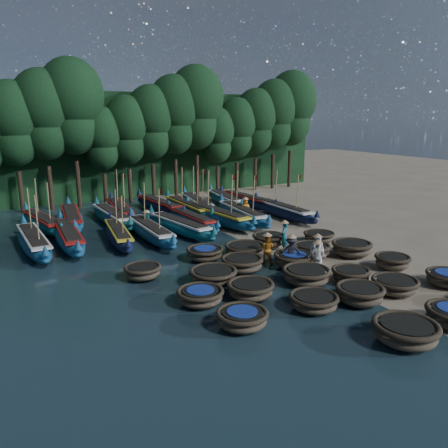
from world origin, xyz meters
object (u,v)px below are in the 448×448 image
coracle_19 (352,248)px  fisherman_2 (267,248)px  long_boat_7 (243,214)px  fisherman_0 (317,249)px  long_boat_9 (43,222)px  long_boat_8 (283,211)px  long_boat_15 (196,203)px  coracle_23 (269,239)px  long_boat_4 (180,226)px  coracle_15 (213,276)px  coracle_7 (360,294)px  fisherman_3 (291,251)px  coracle_20 (143,271)px  long_boat_1 (68,236)px  fisherman_4 (317,256)px  coracle_2 (405,332)px  long_boat_2 (118,235)px  long_boat_14 (188,208)px  coracle_13 (351,275)px  coracle_11 (251,289)px  coracle_5 (242,318)px  long_boat_5 (191,219)px  coracle_12 (306,275)px  long_boat_10 (72,218)px  coracle_24 (319,236)px  coracle_9 (448,278)px  coracle_16 (242,263)px  long_boat_3 (150,231)px  long_boat_13 (160,206)px  long_boat_17 (246,200)px  long_boat_6 (217,216)px  coracle_8 (395,285)px  coracle_18 (312,250)px  coracle_22 (245,250)px  fisherman_6 (245,208)px  long_boat_11 (112,217)px  coracle_17 (294,260)px  coracle_21 (205,253)px

coracle_19 → fisherman_2: fisherman_2 is taller
long_boat_7 → fisherman_0: long_boat_7 is taller
long_boat_9 → long_boat_7: bearing=-28.6°
fisherman_2 → long_boat_8: bearing=-80.6°
long_boat_15 → coracle_23: bearing=-84.4°
long_boat_4 → coracle_15: bearing=-112.9°
coracle_7 → fisherman_3: bearing=87.1°
coracle_20 → long_boat_1: 8.08m
fisherman_4 → long_boat_1: bearing=148.8°
coracle_2 → long_boat_2: (-5.19, 17.50, 0.05)m
coracle_2 → long_boat_4: bearing=93.2°
coracle_19 → long_boat_14: (-3.69, 14.34, 0.11)m
long_boat_7 → coracle_13: bearing=-92.6°
coracle_11 → coracle_15: bearing=107.2°
coracle_5 → long_boat_9: long_boat_9 is taller
coracle_2 → coracle_11: bearing=113.8°
coracle_15 → long_boat_5: (3.91, 10.76, 0.07)m
coracle_5 → coracle_19: coracle_19 is taller
coracle_12 → long_boat_14: 16.49m
long_boat_10 → fisherman_2: size_ratio=4.67×
long_boat_14 → long_boat_15: (1.48, 1.42, -0.02)m
long_boat_1 → coracle_24: bearing=-24.1°
coracle_9 → long_boat_8: long_boat_8 is taller
coracle_11 → coracle_16: 3.45m
fisherman_2 → long_boat_3: bearing=-12.2°
coracle_7 → fisherman_4: size_ratio=1.17×
long_boat_15 → long_boat_13: bearing=-180.0°
long_boat_3 → long_boat_17: 12.49m
coracle_5 → long_boat_6: size_ratio=0.26×
coracle_8 → coracle_13: (-0.82, 1.91, 0.01)m
coracle_18 → coracle_22: coracle_22 is taller
coracle_2 → coracle_5: 5.84m
coracle_12 → fisherman_6: bearing=70.2°
coracle_23 → long_boat_14: (-0.64, 10.46, 0.15)m
coracle_2 → coracle_13: size_ratio=1.35×
long_boat_2 → long_boat_6: size_ratio=0.84×
coracle_13 → long_boat_14: long_boat_14 is taller
long_boat_8 → long_boat_17: bearing=93.9°
coracle_8 → long_boat_2: size_ratio=0.33×
coracle_18 → long_boat_10: long_boat_10 is taller
long_boat_11 → long_boat_13: 4.96m
coracle_9 → fisherman_4: bearing=134.3°
coracle_17 → fisherman_0: fisherman_0 is taller
long_boat_15 → long_boat_17: bearing=-3.1°
coracle_7 → coracle_21: bearing=110.3°
coracle_20 → long_boat_11: long_boat_11 is taller
long_boat_3 → long_boat_15: 9.51m
coracle_12 → coracle_24: bearing=43.9°
coracle_7 → long_boat_1: (-9.19, 15.19, 0.11)m
long_boat_3 → long_boat_11: 5.43m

